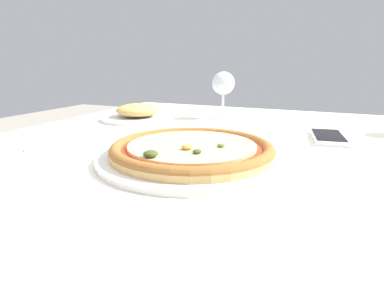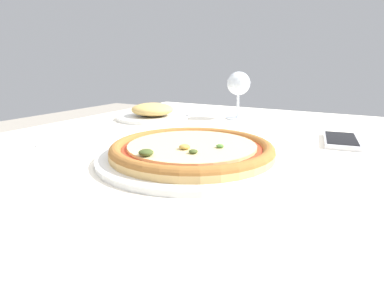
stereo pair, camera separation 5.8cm
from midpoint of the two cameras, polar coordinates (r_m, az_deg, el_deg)
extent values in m
cube|color=brown|center=(0.71, 14.46, -2.17)|extent=(1.12, 1.00, 0.04)
cube|color=white|center=(0.71, 14.57, -0.54)|extent=(1.22, 1.10, 0.01)
cylinder|color=brown|center=(1.41, -1.84, -9.56)|extent=(0.06, 0.06, 0.72)
cylinder|color=white|center=(0.58, 2.83, -2.41)|extent=(0.34, 0.34, 0.01)
cylinder|color=#E0B26B|center=(0.58, 2.85, -1.37)|extent=(0.30, 0.30, 0.01)
torus|color=#A3662D|center=(0.58, 2.85, -0.80)|extent=(0.30, 0.30, 0.02)
cylinder|color=#BC381E|center=(0.58, 2.85, -0.66)|extent=(0.25, 0.25, 0.00)
cylinder|color=beige|center=(0.58, 2.86, -0.28)|extent=(0.23, 0.23, 0.00)
ellipsoid|color=#BC9342|center=(0.54, 1.72, -0.54)|extent=(0.02, 0.02, 0.01)
ellipsoid|color=#425123|center=(0.52, 3.41, -1.38)|extent=(0.01, 0.01, 0.01)
ellipsoid|color=#425123|center=(0.51, -4.96, -1.57)|extent=(0.02, 0.02, 0.01)
ellipsoid|color=#4C7A33|center=(0.56, 7.97, -0.40)|extent=(0.01, 0.01, 0.01)
cube|color=silver|center=(0.71, -28.10, -1.31)|extent=(0.02, 0.11, 0.00)
cube|color=silver|center=(0.74, -24.05, -0.24)|extent=(0.02, 0.01, 0.00)
cube|color=silver|center=(0.77, -22.79, 0.35)|extent=(0.01, 0.05, 0.00)
cube|color=silver|center=(0.76, -22.43, 0.27)|extent=(0.01, 0.05, 0.00)
cube|color=silver|center=(0.75, -22.07, 0.20)|extent=(0.01, 0.05, 0.00)
cube|color=silver|center=(0.75, -21.70, 0.12)|extent=(0.01, 0.05, 0.00)
cylinder|color=silver|center=(1.03, 9.68, 4.55)|extent=(0.07, 0.07, 0.00)
cylinder|color=silver|center=(1.02, 9.77, 6.75)|extent=(0.01, 0.01, 0.08)
sphere|color=silver|center=(1.01, 9.94, 10.57)|extent=(0.07, 0.07, 0.07)
cube|color=white|center=(0.79, 26.90, 0.54)|extent=(0.09, 0.15, 0.01)
cube|color=black|center=(0.79, 26.94, 0.93)|extent=(0.08, 0.14, 0.00)
cylinder|color=white|center=(1.01, -5.40, 4.75)|extent=(0.23, 0.23, 0.01)
ellipsoid|color=tan|center=(1.01, -5.43, 6.13)|extent=(0.13, 0.13, 0.04)
camera|label=1|loc=(0.03, -87.14, 0.74)|focal=30.00mm
camera|label=2|loc=(0.03, 92.86, -0.74)|focal=30.00mm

